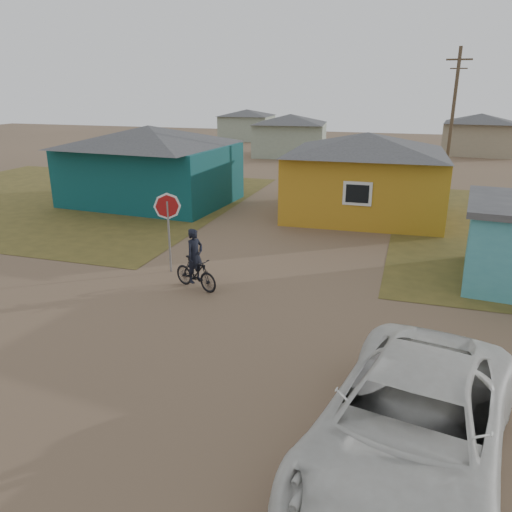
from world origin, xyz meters
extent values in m
plane|color=brown|center=(0.00, 0.00, 0.00)|extent=(120.00, 120.00, 0.00)
cube|color=brown|center=(-14.00, 13.00, 0.01)|extent=(20.00, 18.00, 0.00)
cube|color=#0B3C3F|center=(-8.50, 13.50, 1.50)|extent=(8.40, 6.54, 3.00)
pyramid|color=#39393C|center=(-8.50, 13.50, 3.50)|extent=(8.93, 7.08, 1.00)
cube|color=#BA831C|center=(2.50, 14.00, 1.50)|extent=(7.21, 6.24, 3.00)
pyramid|color=#39393C|center=(2.50, 14.00, 3.45)|extent=(7.72, 6.76, 0.90)
cube|color=silver|center=(2.50, 10.97, 1.65)|extent=(1.20, 0.06, 1.00)
cube|color=black|center=(2.50, 10.94, 1.65)|extent=(0.95, 0.04, 0.75)
cube|color=#919D87|center=(-6.00, 34.00, 1.40)|extent=(6.49, 5.60, 2.80)
pyramid|color=#39393C|center=(-6.00, 34.00, 3.20)|extent=(7.04, 6.15, 0.80)
cube|color=gray|center=(10.00, 40.00, 1.40)|extent=(6.41, 5.50, 2.80)
pyramid|color=#39393C|center=(10.00, 40.00, 3.20)|extent=(6.95, 6.05, 0.80)
cube|color=#919D87|center=(-14.00, 46.00, 1.35)|extent=(5.75, 5.28, 2.70)
pyramid|color=#39393C|center=(-14.00, 46.00, 3.05)|extent=(6.28, 5.81, 0.70)
cylinder|color=brown|center=(6.50, 22.00, 4.00)|extent=(0.20, 0.20, 8.00)
cube|color=brown|center=(6.50, 22.00, 7.30)|extent=(1.40, 0.10, 0.10)
cylinder|color=brown|center=(7.50, 38.00, 4.00)|extent=(0.20, 0.20, 8.00)
cube|color=brown|center=(7.50, 38.00, 7.30)|extent=(1.40, 0.10, 0.10)
cylinder|color=gray|center=(-2.81, 4.26, 1.20)|extent=(0.07, 0.07, 2.40)
imported|color=black|center=(-1.40, 3.13, 0.50)|extent=(1.74, 1.05, 1.01)
imported|color=black|center=(-1.40, 3.13, 1.07)|extent=(0.59, 0.71, 1.66)
imported|color=silver|center=(4.97, -2.84, 0.83)|extent=(3.88, 6.43, 1.67)
camera|label=1|loc=(4.59, -9.84, 5.89)|focal=35.00mm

